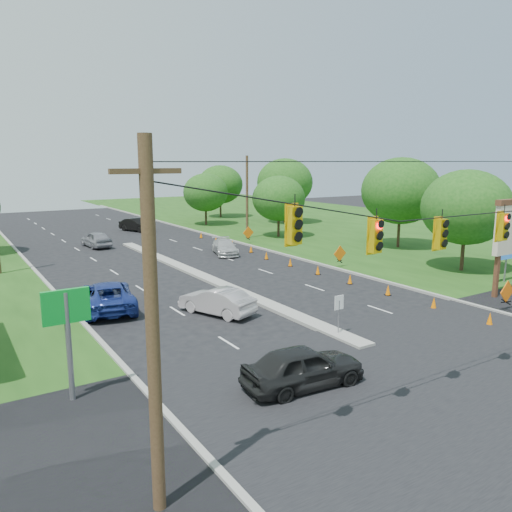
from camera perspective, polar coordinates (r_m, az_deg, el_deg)
ground at (r=21.26m, az=20.45°, el=-13.23°), size 160.00×160.00×0.00m
grass_right at (r=56.20m, az=22.88°, el=1.34°), size 40.00×160.00×0.06m
cross_street at (r=21.26m, az=20.45°, el=-13.23°), size 160.00×14.00×0.02m
curb_left at (r=42.67m, az=-24.04°, el=-1.52°), size 0.25×110.00×0.16m
curb_right at (r=49.59m, az=-0.37°, el=1.04°), size 0.25×110.00×0.16m
median at (r=37.06m, az=-6.24°, el=-2.38°), size 1.00×34.00×0.18m
median_sign at (r=24.55m, az=9.46°, el=-5.79°), size 0.55×0.06×2.05m
signal_span at (r=19.22m, az=23.69°, el=-0.43°), size 25.60×0.32×9.00m
utility_pole_far_right at (r=54.53m, az=-1.03°, el=6.69°), size 0.28×0.28×9.00m
pylon_sign at (r=35.19m, az=27.06°, el=2.42°), size 5.90×2.30×6.12m
cone_0 at (r=28.79m, az=25.16°, el=-6.52°), size 0.32×0.32×0.70m
cone_1 at (r=30.69m, az=19.66°, el=-5.08°), size 0.32×0.32×0.70m
cone_2 at (r=32.86m, az=14.86°, el=-3.77°), size 0.32×0.32×0.70m
cone_3 at (r=35.24m, az=10.69°, el=-2.61°), size 0.32×0.32×0.70m
cone_4 at (r=37.80m, az=7.08°, el=-1.60°), size 0.32×0.32×0.70m
cone_5 at (r=40.50m, az=3.94°, el=-0.71°), size 0.32×0.32×0.70m
cone_6 at (r=43.31m, az=1.20°, el=0.07°), size 0.32×0.32×0.70m
cone_7 at (r=46.53m, az=-0.57°, el=0.82°), size 0.32×0.32×0.70m
cone_8 at (r=49.49m, az=-2.71°, el=1.42°), size 0.32×0.32×0.70m
cone_9 at (r=52.53m, az=-4.60°, el=1.94°), size 0.32×0.32×0.70m
cone_10 at (r=55.61m, az=-6.29°, el=2.40°), size 0.32×0.32×0.70m
work_sign_0 at (r=31.63m, az=26.75°, el=-3.76°), size 1.27×0.58×1.37m
work_sign_1 at (r=40.36m, az=9.56°, el=0.20°), size 1.27×0.58×1.37m
work_sign_2 at (r=51.47m, az=-0.89°, el=2.62°), size 1.27×0.58×1.37m
tree_7 at (r=41.29m, az=22.89°, el=5.16°), size 6.72×6.72×7.84m
tree_8 at (r=50.56m, az=16.22°, el=7.16°), size 7.56×7.56×8.82m
tree_9 at (r=55.62m, az=2.61°, el=6.59°), size 5.88×5.88×6.86m
tree_10 at (r=68.31m, az=3.32°, el=8.41°), size 7.56×7.56×8.82m
tree_11 at (r=75.56m, az=-4.11°, el=8.15°), size 6.72×6.72×7.84m
tree_12 at (r=66.62m, az=-5.79°, el=7.24°), size 5.88×5.88×6.86m
black_sedan at (r=19.26m, az=5.43°, el=-12.49°), size 4.92×2.30×1.63m
white_sedan at (r=27.95m, az=-4.51°, el=-5.15°), size 3.18×4.80×1.50m
blue_pickup at (r=29.86m, az=-16.59°, el=-4.37°), size 3.84×6.38×1.66m
silver_car_far at (r=45.66m, az=-3.58°, el=1.03°), size 3.29×5.06×1.36m
silver_car_oncoming at (r=51.91m, az=-17.79°, el=1.84°), size 2.27×4.79×1.58m
dark_car_receding at (r=62.36m, az=-13.47°, el=3.48°), size 3.37×5.07×1.58m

